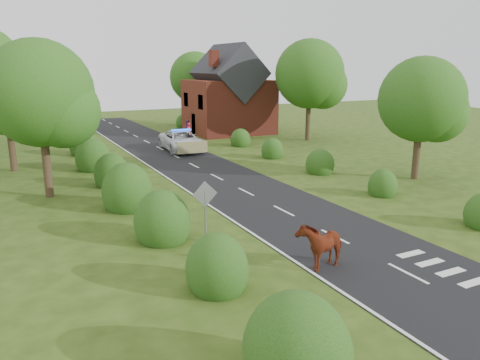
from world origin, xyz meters
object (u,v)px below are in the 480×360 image
road_sign (205,202)px  pedestrian_red (189,132)px  cow (321,247)px  police_van (182,141)px  pedestrian_purple (187,129)px

road_sign → pedestrian_red: (8.60, 24.46, -0.77)m
road_sign → pedestrian_red: bearing=70.6°
pedestrian_red → road_sign: bearing=43.9°
cow → police_van: (3.65, 24.25, 0.12)m
road_sign → police_van: 21.16m
road_sign → cow: size_ratio=1.26×
police_van → pedestrian_red: size_ratio=3.50×
road_sign → police_van: size_ratio=0.41×
road_sign → police_van: road_sign is taller
cow → pedestrian_purple: pedestrian_purple is taller
police_van → pedestrian_purple: police_van is taller
road_sign → cow: bearing=-56.6°
road_sign → pedestrian_purple: road_sign is taller
road_sign → pedestrian_red: road_sign is taller
cow → pedestrian_red: 29.14m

